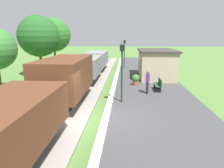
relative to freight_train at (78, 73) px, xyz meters
The scene contains 15 objects.
ground_plane 6.36m from the freight_train, 67.18° to the right, with size 160.00×160.00×0.00m, color #517A38.
platform_slab 8.11m from the freight_train, 45.53° to the right, with size 6.00×60.00×0.25m, color #424244.
platform_edge_stripe 6.47m from the freight_train, 63.86° to the right, with size 0.36×60.00×0.01m, color silver.
track_ballast 5.88m from the freight_train, 90.00° to the right, with size 3.80×60.00×0.12m, color gray.
rail_near 5.89m from the freight_train, 82.81° to the right, with size 0.07×60.00×0.14m, color slate.
rail_far 5.89m from the freight_train, 97.19° to the right, with size 0.07×60.00×0.14m, color slate.
freight_train is the anchor object (origin of this frame).
station_hut 8.47m from the freight_train, 36.57° to the left, with size 3.50×5.80×2.78m.
bench_near_hut 6.33m from the freight_train, ahead, with size 0.42×1.50×0.91m.
person_waiting 5.49m from the freight_train, 12.13° to the right, with size 0.33×0.43×1.71m.
potted_planter 4.90m from the freight_train, 16.94° to the left, with size 0.64×0.64×0.92m.
lamp_post_near 4.96m from the freight_train, 41.99° to the right, with size 0.28×0.28×3.70m.
lamp_post_far 11.27m from the freight_train, 71.50° to the left, with size 0.28×0.28×3.70m.
tree_trackside_far 8.67m from the freight_train, 132.74° to the left, with size 4.39×4.39×6.51m.
tree_field_left 14.26m from the freight_train, 116.76° to the left, with size 4.63×4.63×6.85m.
Camera 1 is at (1.41, -9.52, 4.29)m, focal length 31.93 mm.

